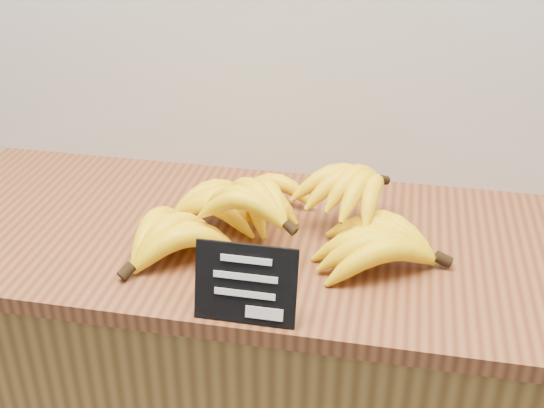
{
  "coord_description": "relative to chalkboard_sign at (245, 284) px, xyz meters",
  "views": [
    {
      "loc": [
        0.26,
        1.72,
        1.58
      ],
      "look_at": [
        0.07,
        2.7,
        1.02
      ],
      "focal_mm": 45.0,
      "sensor_mm": 36.0,
      "label": 1
    }
  ],
  "objects": [
    {
      "name": "chalkboard_sign",
      "position": [
        0.0,
        0.0,
        0.0
      ],
      "size": [
        0.15,
        0.04,
        0.12
      ],
      "primitive_type": "cube",
      "rotation": [
        -0.27,
        0.0,
        0.0
      ],
      "color": "black",
      "rests_on": "counter_top"
    },
    {
      "name": "counter_top",
      "position": [
        0.0,
        0.24,
        -0.07
      ],
      "size": [
        1.36,
        0.54,
        0.03
      ],
      "primitive_type": "cube",
      "color": "brown",
      "rests_on": "counter"
    },
    {
      "name": "banana_pile",
      "position": [
        -0.0,
        0.22,
        -0.01
      ],
      "size": [
        0.6,
        0.37,
        0.12
      ],
      "color": "yellow",
      "rests_on": "counter_top"
    }
  ]
}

